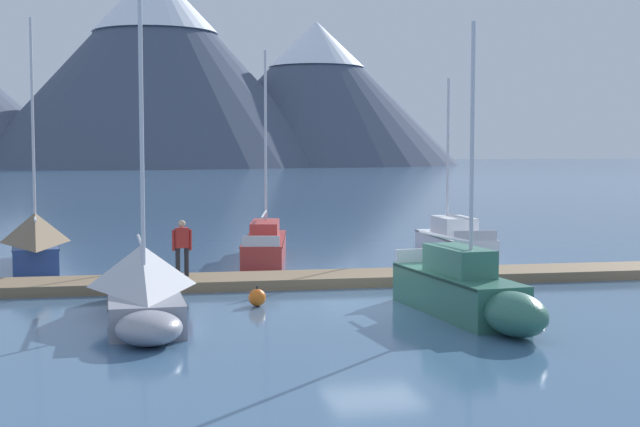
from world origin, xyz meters
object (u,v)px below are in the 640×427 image
object	(u,v)px
sailboat_second_berth	(143,285)
sailboat_mid_dock_starboard	(468,292)
sailboat_mid_dock_port	(266,244)
mooring_buoy_channel_marker	(257,297)
person_on_dock	(182,244)
sailboat_far_berth	(451,241)
sailboat_nearest_berth	(35,241)

from	to	relation	value
sailboat_second_berth	sailboat_mid_dock_starboard	size ratio (longest dim) A/B	1.30
sailboat_mid_dock_port	mooring_buoy_channel_marker	bearing A→B (deg)	-101.27
sailboat_mid_dock_port	person_on_dock	world-z (taller)	sailboat_mid_dock_port
sailboat_second_berth	sailboat_mid_dock_starboard	bearing A→B (deg)	-13.17
sailboat_mid_dock_starboard	person_on_dock	bearing A→B (deg)	133.13
sailboat_second_berth	sailboat_far_berth	size ratio (longest dim) A/B	1.35
sailboat_far_berth	mooring_buoy_channel_marker	distance (m)	12.90
mooring_buoy_channel_marker	sailboat_far_berth	bearing A→B (deg)	45.39
sailboat_mid_dock_starboard	sailboat_nearest_berth	bearing A→B (deg)	131.68
sailboat_far_berth	person_on_dock	bearing A→B (deg)	-153.37
sailboat_second_berth	sailboat_mid_dock_port	size ratio (longest dim) A/B	1.19
sailboat_nearest_berth	sailboat_far_berth	size ratio (longest dim) A/B	1.28
sailboat_mid_dock_starboard	sailboat_far_berth	size ratio (longest dim) A/B	1.04
sailboat_second_berth	person_on_dock	distance (m)	5.11
person_on_dock	sailboat_nearest_berth	bearing A→B (deg)	129.82
sailboat_far_berth	mooring_buoy_channel_marker	size ratio (longest dim) A/B	12.78
sailboat_nearest_berth	sailboat_second_berth	bearing A→B (deg)	-72.75
sailboat_far_berth	person_on_dock	world-z (taller)	sailboat_far_berth
sailboat_second_berth	sailboat_far_berth	world-z (taller)	sailboat_second_berth
sailboat_mid_dock_port	sailboat_nearest_berth	bearing A→B (deg)	-176.32
sailboat_mid_dock_port	sailboat_far_berth	bearing A→B (deg)	-5.29
person_on_dock	mooring_buoy_channel_marker	xyz separation A→B (m)	(1.61, -3.83, -1.03)
mooring_buoy_channel_marker	sailboat_second_berth	bearing A→B (deg)	-159.87
sailboat_second_berth	sailboat_mid_dock_starboard	world-z (taller)	sailboat_second_berth
sailboat_mid_dock_port	sailboat_far_berth	xyz separation A→B (m)	(7.09, -0.66, 0.01)
sailboat_mid_dock_port	sailboat_mid_dock_starboard	xyz separation A→B (m)	(2.70, -12.70, 0.08)
sailboat_nearest_berth	sailboat_mid_dock_starboard	world-z (taller)	sailboat_nearest_berth
sailboat_mid_dock_starboard	mooring_buoy_channel_marker	distance (m)	5.48
sailboat_far_berth	sailboat_second_berth	bearing A→B (deg)	-139.49
sailboat_second_berth	mooring_buoy_channel_marker	xyz separation A→B (m)	(2.96, 1.08, -0.60)
sailboat_second_berth	sailboat_mid_dock_port	bearing A→B (deg)	65.76
sailboat_second_berth	sailboat_mid_dock_port	distance (m)	11.98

